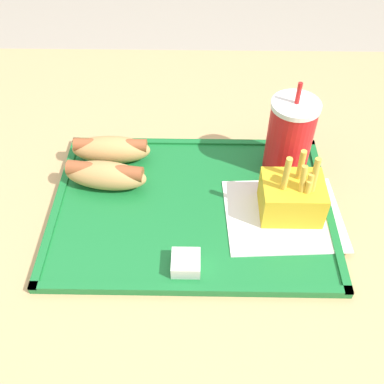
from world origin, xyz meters
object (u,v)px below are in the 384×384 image
object	(u,v)px
soda_cup	(290,137)
hot_dog_far	(111,149)
sauce_cup_mayo	(186,263)
fries_carton	(292,197)
hot_dog_near	(106,175)

from	to	relation	value
soda_cup	hot_dog_far	bearing A→B (deg)	177.73
sauce_cup_mayo	fries_carton	bearing A→B (deg)	33.83
soda_cup	hot_dog_far	xyz separation A→B (m)	(-0.30, 0.01, -0.04)
hot_dog_far	sauce_cup_mayo	bearing A→B (deg)	-58.82
soda_cup	fries_carton	xyz separation A→B (m)	(-0.00, -0.10, -0.03)
soda_cup	sauce_cup_mayo	xyz separation A→B (m)	(-0.16, -0.21, -0.06)
soda_cup	sauce_cup_mayo	size ratio (longest dim) A/B	4.14
fries_carton	sauce_cup_mayo	bearing A→B (deg)	-146.17
fries_carton	hot_dog_far	bearing A→B (deg)	158.65
hot_dog_near	soda_cup	bearing A→B (deg)	9.78
hot_dog_near	sauce_cup_mayo	world-z (taller)	hot_dog_near
sauce_cup_mayo	soda_cup	bearing A→B (deg)	51.98
hot_dog_near	fries_carton	distance (m)	0.30
hot_dog_far	fries_carton	xyz separation A→B (m)	(0.29, -0.11, 0.01)
hot_dog_near	sauce_cup_mayo	bearing A→B (deg)	-49.75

